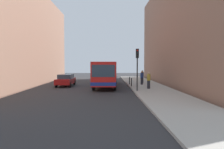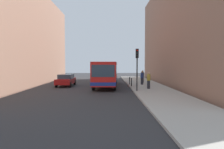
{
  "view_description": "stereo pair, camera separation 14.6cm",
  "coord_description": "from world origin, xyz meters",
  "px_view_note": "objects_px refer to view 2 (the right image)",
  "views": [
    {
      "loc": [
        0.69,
        -23.78,
        2.84
      ],
      "look_at": [
        1.15,
        0.86,
        1.57
      ],
      "focal_mm": 34.92,
      "sensor_mm": 36.0,
      "label": 1
    },
    {
      "loc": [
        0.83,
        -23.79,
        2.84
      ],
      "look_at": [
        1.15,
        0.86,
        1.57
      ],
      "focal_mm": 34.92,
      "sensor_mm": 36.0,
      "label": 2
    }
  ],
  "objects_px": {
    "traffic_light": "(137,62)",
    "bus": "(106,72)",
    "pedestrian_near_signal": "(149,80)",
    "pedestrian_mid_sidewalk": "(142,78)",
    "car_beside_bus": "(66,80)",
    "car_behind_bus": "(104,75)",
    "bollard_mid": "(130,81)",
    "bollard_near": "(131,82)",
    "pedestrian_far_sidewalk": "(143,76)"
  },
  "relations": [
    {
      "from": "bus",
      "to": "bollard_near",
      "type": "height_order",
      "value": "bus"
    },
    {
      "from": "bollard_mid",
      "to": "pedestrian_mid_sidewalk",
      "type": "relative_size",
      "value": 0.56
    },
    {
      "from": "pedestrian_far_sidewalk",
      "to": "car_behind_bus",
      "type": "bearing_deg",
      "value": 54.6
    },
    {
      "from": "pedestrian_mid_sidewalk",
      "to": "pedestrian_far_sidewalk",
      "type": "relative_size",
      "value": 1.0
    },
    {
      "from": "car_beside_bus",
      "to": "bollard_near",
      "type": "bearing_deg",
      "value": 168.7
    },
    {
      "from": "traffic_light",
      "to": "car_beside_bus",
      "type": "bearing_deg",
      "value": 143.42
    },
    {
      "from": "car_beside_bus",
      "to": "bollard_mid",
      "type": "distance_m",
      "value": 8.03
    },
    {
      "from": "traffic_light",
      "to": "pedestrian_near_signal",
      "type": "relative_size",
      "value": 2.32
    },
    {
      "from": "traffic_light",
      "to": "bollard_mid",
      "type": "height_order",
      "value": "traffic_light"
    },
    {
      "from": "car_behind_bus",
      "to": "traffic_light",
      "type": "bearing_deg",
      "value": 98.85
    },
    {
      "from": "bus",
      "to": "bollard_mid",
      "type": "xyz_separation_m",
      "value": [
        2.97,
        0.88,
        -1.1
      ]
    },
    {
      "from": "car_behind_bus",
      "to": "bollard_near",
      "type": "height_order",
      "value": "car_behind_bus"
    },
    {
      "from": "car_behind_bus",
      "to": "bollard_mid",
      "type": "height_order",
      "value": "car_behind_bus"
    },
    {
      "from": "bollard_near",
      "to": "pedestrian_mid_sidewalk",
      "type": "bearing_deg",
      "value": 52.75
    },
    {
      "from": "bollard_mid",
      "to": "traffic_light",
      "type": "bearing_deg",
      "value": -89.12
    },
    {
      "from": "traffic_light",
      "to": "pedestrian_near_signal",
      "type": "bearing_deg",
      "value": 50.97
    },
    {
      "from": "pedestrian_near_signal",
      "to": "pedestrian_mid_sidewalk",
      "type": "xyz_separation_m",
      "value": [
        -0.02,
        4.49,
        -0.04
      ]
    },
    {
      "from": "pedestrian_near_signal",
      "to": "pedestrian_mid_sidewalk",
      "type": "distance_m",
      "value": 4.49
    },
    {
      "from": "car_beside_bus",
      "to": "traffic_light",
      "type": "height_order",
      "value": "traffic_light"
    },
    {
      "from": "traffic_light",
      "to": "bollard_mid",
      "type": "bearing_deg",
      "value": 90.88
    },
    {
      "from": "bus",
      "to": "bollard_mid",
      "type": "height_order",
      "value": "bus"
    },
    {
      "from": "car_beside_bus",
      "to": "pedestrian_mid_sidewalk",
      "type": "distance_m",
      "value": 9.57
    },
    {
      "from": "car_beside_bus",
      "to": "pedestrian_far_sidewalk",
      "type": "distance_m",
      "value": 10.53
    },
    {
      "from": "bus",
      "to": "bollard_near",
      "type": "relative_size",
      "value": 11.71
    },
    {
      "from": "traffic_light",
      "to": "bus",
      "type": "bearing_deg",
      "value": 118.7
    },
    {
      "from": "pedestrian_mid_sidewalk",
      "to": "pedestrian_far_sidewalk",
      "type": "bearing_deg",
      "value": -2.79
    },
    {
      "from": "pedestrian_near_signal",
      "to": "pedestrian_far_sidewalk",
      "type": "bearing_deg",
      "value": 87.29
    },
    {
      "from": "car_behind_bus",
      "to": "pedestrian_mid_sidewalk",
      "type": "xyz_separation_m",
      "value": [
        5.08,
        -11.05,
        0.21
      ]
    },
    {
      "from": "bollard_near",
      "to": "bollard_mid",
      "type": "height_order",
      "value": "same"
    },
    {
      "from": "bollard_mid",
      "to": "pedestrian_mid_sidewalk",
      "type": "xyz_separation_m",
      "value": [
        1.55,
        -0.2,
        0.37
      ]
    },
    {
      "from": "pedestrian_near_signal",
      "to": "car_behind_bus",
      "type": "bearing_deg",
      "value": 109.31
    },
    {
      "from": "car_behind_bus",
      "to": "bus",
      "type": "bearing_deg",
      "value": 89.76
    },
    {
      "from": "car_behind_bus",
      "to": "bollard_mid",
      "type": "relative_size",
      "value": 4.72
    },
    {
      "from": "bus",
      "to": "pedestrian_near_signal",
      "type": "distance_m",
      "value": 5.96
    },
    {
      "from": "bollard_near",
      "to": "pedestrian_near_signal",
      "type": "distance_m",
      "value": 2.94
    },
    {
      "from": "car_beside_bus",
      "to": "bollard_mid",
      "type": "bearing_deg",
      "value": -175.56
    },
    {
      "from": "bollard_mid",
      "to": "bollard_near",
      "type": "bearing_deg",
      "value": -90.0
    },
    {
      "from": "pedestrian_mid_sidewalk",
      "to": "pedestrian_far_sidewalk",
      "type": "height_order",
      "value": "pedestrian_far_sidewalk"
    },
    {
      "from": "car_beside_bus",
      "to": "car_behind_bus",
      "type": "height_order",
      "value": "same"
    },
    {
      "from": "car_behind_bus",
      "to": "car_beside_bus",
      "type": "bearing_deg",
      "value": 65.4
    },
    {
      "from": "bollard_near",
      "to": "pedestrian_far_sidewalk",
      "type": "height_order",
      "value": "pedestrian_far_sidewalk"
    },
    {
      "from": "bollard_mid",
      "to": "pedestrian_near_signal",
      "type": "distance_m",
      "value": 4.96
    },
    {
      "from": "car_beside_bus",
      "to": "pedestrian_mid_sidewalk",
      "type": "relative_size",
      "value": 2.62
    },
    {
      "from": "pedestrian_far_sidewalk",
      "to": "bollard_near",
      "type": "bearing_deg",
      "value": 177.44
    },
    {
      "from": "car_beside_bus",
      "to": "pedestrian_far_sidewalk",
      "type": "xyz_separation_m",
      "value": [
        10.07,
        3.07,
        0.22
      ]
    },
    {
      "from": "bollard_mid",
      "to": "car_beside_bus",
      "type": "bearing_deg",
      "value": -176.65
    },
    {
      "from": "bus",
      "to": "car_beside_bus",
      "type": "relative_size",
      "value": 2.51
    },
    {
      "from": "bollard_near",
      "to": "pedestrian_near_signal",
      "type": "bearing_deg",
      "value": -57.54
    },
    {
      "from": "car_beside_bus",
      "to": "pedestrian_near_signal",
      "type": "height_order",
      "value": "pedestrian_near_signal"
    },
    {
      "from": "bus",
      "to": "pedestrian_far_sidewalk",
      "type": "height_order",
      "value": "bus"
    }
  ]
}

